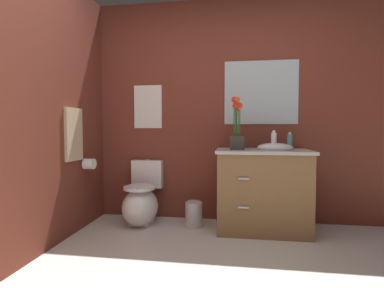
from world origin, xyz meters
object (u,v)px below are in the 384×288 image
(trash_bin, at_px, (194,214))
(hanging_towel, at_px, (74,134))
(flower_vase, at_px, (237,129))
(wall_mirror, at_px, (261,93))
(toilet_paper_roll, at_px, (89,164))
(toilet, at_px, (142,202))
(vanity_cabinet, at_px, (263,189))
(soap_bottle, at_px, (274,141))
(wall_poster, at_px, (148,107))
(lotion_bottle, at_px, (290,142))

(trash_bin, relative_size, hanging_towel, 0.52)
(flower_vase, height_order, hanging_towel, flower_vase)
(flower_vase, xyz_separation_m, wall_mirror, (0.26, 0.34, 0.41))
(toilet_paper_roll, bearing_deg, hanging_towel, -106.22)
(toilet, distance_m, vanity_cabinet, 1.31)
(toilet, xyz_separation_m, toilet_paper_roll, (-0.50, -0.20, 0.44))
(wall_mirror, bearing_deg, toilet, -168.34)
(vanity_cabinet, xyz_separation_m, hanging_towel, (-1.86, -0.36, 0.56))
(vanity_cabinet, bearing_deg, soap_bottle, -16.99)
(vanity_cabinet, relative_size, trash_bin, 3.73)
(wall_poster, relative_size, hanging_towel, 0.96)
(vanity_cabinet, bearing_deg, hanging_towel, -169.05)
(flower_vase, bearing_deg, toilet, 175.86)
(soap_bottle, bearing_deg, flower_vase, -177.17)
(vanity_cabinet, relative_size, flower_vase, 1.89)
(wall_poster, bearing_deg, hanging_towel, -130.45)
(toilet, height_order, wall_mirror, wall_mirror)
(trash_bin, distance_m, wall_mirror, 1.52)
(toilet, bearing_deg, trash_bin, -1.98)
(soap_bottle, xyz_separation_m, hanging_towel, (-1.96, -0.33, 0.07))
(flower_vase, bearing_deg, wall_poster, 161.69)
(wall_poster, bearing_deg, toilet, -90.00)
(flower_vase, xyz_separation_m, lotion_bottle, (0.53, 0.10, -0.12))
(wall_mirror, xyz_separation_m, hanging_towel, (-1.85, -0.65, -0.46))
(lotion_bottle, bearing_deg, soap_bottle, -153.98)
(lotion_bottle, relative_size, toilet_paper_roll, 1.62)
(hanging_towel, bearing_deg, lotion_bottle, 10.96)
(vanity_cabinet, distance_m, wall_poster, 1.59)
(lotion_bottle, xyz_separation_m, trash_bin, (-0.98, -0.05, -0.78))
(flower_vase, relative_size, toilet_paper_roll, 4.89)
(hanging_towel, height_order, toilet_paper_roll, hanging_towel)
(trash_bin, xyz_separation_m, hanging_towel, (-1.14, -0.37, 0.86))
(vanity_cabinet, relative_size, soap_bottle, 5.20)
(toilet, xyz_separation_m, wall_mirror, (1.30, 0.27, 1.21))
(trash_bin, relative_size, toilet_paper_roll, 2.47)
(toilet, relative_size, hanging_towel, 1.33)
(vanity_cabinet, height_order, trash_bin, vanity_cabinet)
(flower_vase, height_order, soap_bottle, flower_vase)
(toilet, distance_m, flower_vase, 1.31)
(lotion_bottle, relative_size, trash_bin, 0.65)
(wall_poster, xyz_separation_m, wall_mirror, (1.30, 0.00, 0.14))
(trash_bin, height_order, hanging_towel, hanging_towel)
(hanging_towel, bearing_deg, wall_mirror, 19.41)
(wall_poster, height_order, hanging_towel, wall_poster)
(soap_bottle, height_order, wall_mirror, wall_mirror)
(lotion_bottle, height_order, hanging_towel, hanging_towel)
(flower_vase, relative_size, hanging_towel, 1.03)
(toilet_paper_roll, bearing_deg, flower_vase, 4.52)
(vanity_cabinet, bearing_deg, wall_mirror, 90.54)
(wall_mirror, bearing_deg, hanging_towel, -160.59)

